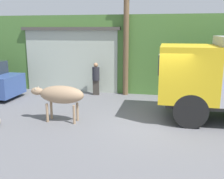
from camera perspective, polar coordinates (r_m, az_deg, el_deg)
The scene contains 6 objects.
ground_plane at distance 9.58m, azimuth 8.59°, elevation -6.99°, with size 60.00×60.00×0.00m, color slate.
hillside_embankment at distance 15.70m, azimuth 10.25°, elevation 8.11°, with size 32.00×5.14×3.97m.
building_backdrop at distance 15.13m, azimuth -7.40°, elevation 6.95°, with size 5.30×2.70×3.37m.
brown_cow at distance 9.46m, azimuth -11.17°, elevation -1.17°, with size 1.99×0.64×1.31m.
pedestrian_on_hill at distance 13.20m, azimuth -3.52°, elevation 2.61°, with size 0.42×0.42×1.63m.
utility_pole at distance 13.04m, azimuth 3.08°, elevation 11.03°, with size 0.90×0.27×5.44m.
Camera 1 is at (0.41, -9.01, 3.23)m, focal length 42.00 mm.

